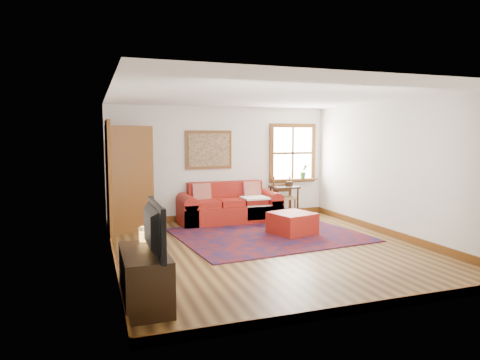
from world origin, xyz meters
name	(u,v)px	position (x,y,z in m)	size (l,w,h in m)	color
ground	(270,248)	(0.00, 0.00, 0.00)	(5.50, 5.50, 0.00)	#3C2410
room_envelope	(270,149)	(0.00, 0.02, 1.65)	(5.04, 5.54, 2.52)	silver
window	(294,159)	(1.78, 2.70, 1.31)	(1.18, 0.20, 1.38)	white
doorway	(123,179)	(-2.21, 1.78, 1.07)	(0.89, 1.08, 2.14)	black
framed_artwork	(209,150)	(-0.30, 2.71, 1.55)	(1.05, 0.07, 0.85)	brown
persian_rug	(269,235)	(0.35, 0.85, 0.01)	(3.28, 2.62, 0.02)	#57100C
red_leather_sofa	(229,209)	(0.04, 2.33, 0.28)	(2.17, 0.90, 0.85)	maroon
red_ottoman	(292,223)	(0.81, 0.79, 0.21)	(0.72, 0.72, 0.41)	maroon
side_table	(284,192)	(1.35, 2.32, 0.60)	(0.60, 0.45, 0.72)	black
ladder_back_chair	(283,196)	(1.33, 2.31, 0.51)	(0.48, 0.46, 0.94)	tan
media_cabinet	(145,278)	(-2.24, -1.72, 0.30)	(0.49, 1.09, 0.60)	black
television	(147,229)	(-2.22, -1.85, 0.88)	(0.98, 0.13, 0.56)	black
candle_hurricane	(144,234)	(-2.19, -1.26, 0.68)	(0.12, 0.12, 0.18)	silver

